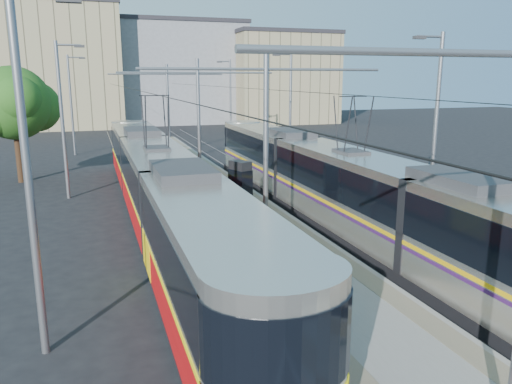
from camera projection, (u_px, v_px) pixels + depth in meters
name	position (u px, v px, depth m)	size (l,w,h in m)	color
ground	(376.00, 342.00, 11.98)	(160.00, 160.00, 0.00)	black
platform	(212.00, 190.00, 27.68)	(4.00, 50.00, 0.30)	gray
tactile_strip_left	(186.00, 189.00, 27.20)	(0.70, 50.00, 0.01)	gray
tactile_strip_right	(237.00, 185.00, 28.09)	(0.70, 50.00, 0.01)	gray
rails	(212.00, 192.00, 27.71)	(8.71, 70.00, 0.03)	gray
tram_left	(158.00, 187.00, 21.09)	(2.43, 30.24, 5.50)	black
tram_right	(349.00, 188.00, 20.12)	(2.43, 31.73, 5.50)	black
catenary	(224.00, 113.00, 24.07)	(9.20, 70.00, 7.00)	slate
street_lamps	(195.00, 112.00, 30.48)	(15.18, 38.22, 8.00)	slate
shelter	(240.00, 184.00, 22.58)	(0.96, 1.18, 2.27)	black
tree	(19.00, 104.00, 29.61)	(4.76, 4.40, 6.91)	#382314
building_left	(54.00, 66.00, 62.73)	(16.32, 12.24, 15.30)	gray
building_centre	(176.00, 73.00, 71.49)	(18.36, 14.28, 13.87)	gray
building_right	(282.00, 78.00, 70.39)	(14.28, 10.20, 12.50)	gray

